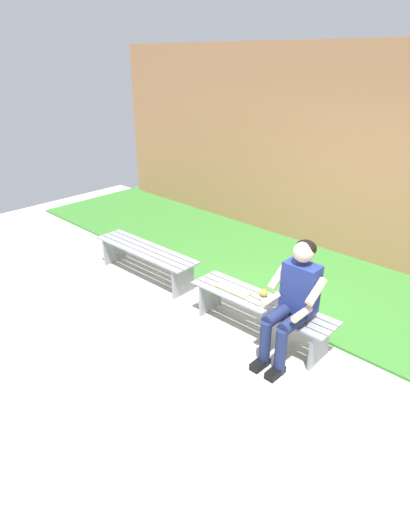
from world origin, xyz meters
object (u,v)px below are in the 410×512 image
(book_open, at_px, (234,289))
(bench_near, at_px, (260,308))
(person_seated, at_px, (293,298))
(apple, at_px, (264,293))
(bench_far, at_px, (146,255))

(book_open, bearing_deg, bench_near, -177.13)
(person_seated, bearing_deg, book_open, -5.09)
(bench_near, relative_size, apple, 19.70)
(apple, bearing_deg, bench_near, 110.02)
(person_seated, bearing_deg, bench_far, -2.37)
(bench_far, relative_size, book_open, 4.01)
(bench_near, height_order, bench_far, same)
(bench_far, distance_m, person_seated, 2.39)
(bench_far, height_order, apple, apple)
(person_seated, height_order, book_open, person_seated)
(person_seated, relative_size, apple, 14.45)
(person_seated, bearing_deg, apple, -21.87)
(person_seated, relative_size, book_open, 2.94)
(bench_far, bearing_deg, person_seated, 177.63)
(bench_near, xyz_separation_m, apple, (0.03, -0.09, 0.14))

